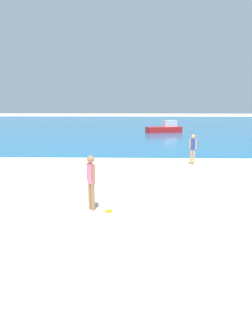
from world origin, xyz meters
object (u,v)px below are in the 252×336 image
frisbee (109,211)px  person_distant (193,148)px  person_standing (91,179)px  boat_far (165,128)px

frisbee → person_distant: (3.59, 6.93, 0.84)m
person_standing → boat_far: 24.44m
person_standing → person_distant: 7.92m
person_standing → frisbee: bearing=-149.9°
person_standing → person_distant: bearing=-74.0°
frisbee → boat_far: (3.88, 24.19, 0.49)m
person_standing → frisbee: person_standing is taller
person_distant → boat_far: size_ratio=0.39×
frisbee → boat_far: bearing=80.9°
boat_far → frisbee: bearing=62.7°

